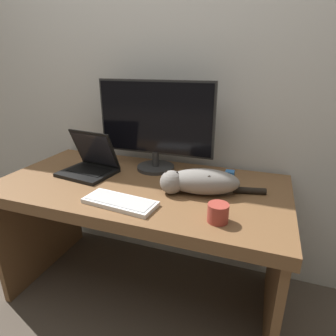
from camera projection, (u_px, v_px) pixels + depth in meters
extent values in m
cube|color=silver|center=(168.00, 71.00, 1.71)|extent=(6.40, 0.06, 2.60)
cube|color=brown|center=(140.00, 188.00, 1.52)|extent=(1.55, 0.78, 0.06)
cube|color=brown|center=(43.00, 223.00, 1.88)|extent=(0.04, 0.72, 0.68)
cube|color=brown|center=(274.00, 275.00, 1.42)|extent=(0.04, 0.72, 0.68)
cylinder|color=#282828|center=(156.00, 167.00, 1.71)|extent=(0.22, 0.22, 0.02)
cylinder|color=#282828|center=(156.00, 159.00, 1.69)|extent=(0.04, 0.04, 0.09)
cube|color=#282828|center=(155.00, 118.00, 1.61)|extent=(0.69, 0.02, 0.42)
cube|color=black|center=(155.00, 118.00, 1.60)|extent=(0.67, 0.01, 0.40)
cube|color=black|center=(88.00, 173.00, 1.63)|extent=(0.32, 0.28, 0.02)
cube|color=black|center=(89.00, 170.00, 1.63)|extent=(0.26, 0.17, 0.00)
cube|color=black|center=(95.00, 149.00, 1.65)|extent=(0.30, 0.14, 0.23)
cube|color=black|center=(94.00, 150.00, 1.64)|extent=(0.27, 0.12, 0.20)
cube|color=white|center=(120.00, 202.00, 1.28)|extent=(0.36, 0.17, 0.02)
cube|color=#B3B3B3|center=(120.00, 200.00, 1.28)|extent=(0.33, 0.14, 0.00)
ellipsoid|color=gray|center=(203.00, 182.00, 1.37)|extent=(0.38, 0.22, 0.13)
ellipsoid|color=black|center=(207.00, 175.00, 1.36)|extent=(0.18, 0.14, 0.05)
sphere|color=gray|center=(172.00, 182.00, 1.38)|extent=(0.12, 0.12, 0.12)
cone|color=black|center=(166.00, 173.00, 1.36)|extent=(0.03, 0.03, 0.03)
cone|color=black|center=(177.00, 173.00, 1.36)|extent=(0.03, 0.03, 0.03)
cylinder|color=black|center=(250.00, 191.00, 1.39)|extent=(0.16, 0.06, 0.03)
cylinder|color=#9E382D|center=(218.00, 213.00, 1.13)|extent=(0.09, 0.09, 0.08)
cube|color=#2D6BB7|center=(230.00, 175.00, 1.55)|extent=(0.05, 0.05, 0.05)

